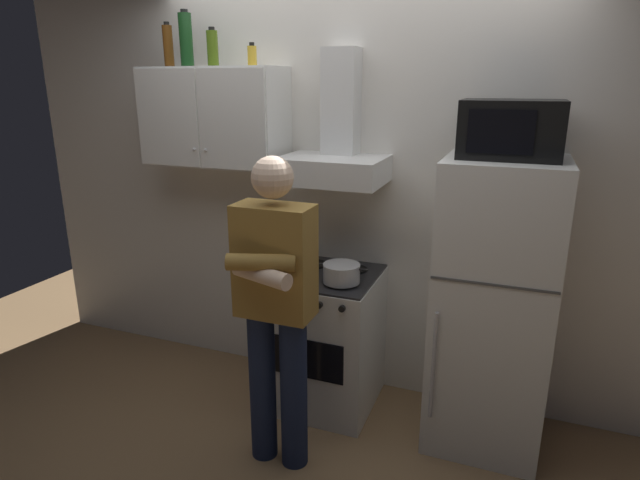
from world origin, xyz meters
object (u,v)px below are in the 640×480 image
(refrigerator, at_px, (493,307))
(microwave, at_px, (511,129))
(upper_cabinet, at_px, (214,117))
(bottle_olive_oil, at_px, (213,48))
(bottle_spice_jar, at_px, (252,55))
(cooking_pot, at_px, (341,273))
(person_standing, at_px, (275,305))
(stove_oven, at_px, (327,339))
(bottle_wine_green, at_px, (186,40))
(range_hood, at_px, (335,148))
(bottle_beer_brown, at_px, (168,46))

(refrigerator, distance_m, microwave, 0.94)
(upper_cabinet, bearing_deg, bottle_olive_oil, -32.39)
(bottle_spice_jar, bearing_deg, cooking_pot, -21.65)
(refrigerator, distance_m, person_standing, 1.17)
(stove_oven, bearing_deg, refrigerator, 0.04)
(bottle_olive_oil, height_order, bottle_spice_jar, bottle_olive_oil)
(upper_cabinet, xyz_separation_m, refrigerator, (1.75, -0.12, -0.95))
(microwave, xyz_separation_m, person_standing, (-1.00, -0.62, -0.84))
(stove_oven, xyz_separation_m, bottle_wine_green, (-0.95, 0.10, 1.77))
(microwave, height_order, bottle_spice_jar, bottle_spice_jar)
(range_hood, xyz_separation_m, bottle_olive_oil, (-0.77, -0.02, 0.56))
(range_hood, distance_m, bottle_beer_brown, 1.23)
(cooking_pot, bearing_deg, microwave, 9.57)
(stove_oven, relative_size, bottle_beer_brown, 3.36)
(cooking_pot, bearing_deg, bottle_wine_green, 168.51)
(upper_cabinet, xyz_separation_m, range_hood, (0.80, 0.00, -0.15))
(microwave, bearing_deg, bottle_olive_oil, 177.00)
(range_hood, height_order, bottle_beer_brown, bottle_beer_brown)
(upper_cabinet, relative_size, bottle_beer_brown, 3.46)
(upper_cabinet, xyz_separation_m, stove_oven, (0.80, -0.13, -1.32))
(cooking_pot, height_order, bottle_olive_oil, bottle_olive_oil)
(upper_cabinet, height_order, range_hood, range_hood)
(refrigerator, bearing_deg, bottle_beer_brown, 177.15)
(bottle_spice_jar, bearing_deg, bottle_wine_green, -174.36)
(microwave, xyz_separation_m, cooking_pot, (-0.82, -0.14, -0.81))
(person_standing, distance_m, cooking_pot, 0.52)
(microwave, distance_m, cooking_pot, 1.16)
(upper_cabinet, bearing_deg, cooking_pot, -14.73)
(person_standing, distance_m, bottle_beer_brown, 1.79)
(stove_oven, xyz_separation_m, bottle_olive_oil, (-0.77, 0.11, 1.72))
(cooking_pot, xyz_separation_m, bottle_beer_brown, (-1.22, 0.22, 1.25))
(cooking_pot, height_order, bottle_wine_green, bottle_wine_green)
(microwave, xyz_separation_m, bottle_spice_jar, (-1.48, 0.12, 0.37))
(stove_oven, distance_m, bottle_olive_oil, 1.89)
(range_hood, bearing_deg, microwave, -6.46)
(person_standing, bearing_deg, bottle_beer_brown, 145.64)
(person_standing, relative_size, bottle_olive_oil, 7.40)
(refrigerator, bearing_deg, microwave, 90.90)
(range_hood, height_order, bottle_olive_oil, bottle_olive_oil)
(stove_oven, relative_size, microwave, 1.82)
(person_standing, relative_size, bottle_spice_jar, 12.39)
(bottle_olive_oil, relative_size, bottle_wine_green, 0.68)
(microwave, xyz_separation_m, bottle_wine_green, (-1.90, 0.08, 0.47))
(bottle_olive_oil, xyz_separation_m, bottle_wine_green, (-0.18, -0.01, 0.05))
(microwave, xyz_separation_m, bottle_olive_oil, (-1.72, 0.09, 0.41))
(upper_cabinet, height_order, stove_oven, upper_cabinet)
(bottle_spice_jar, bearing_deg, microwave, -4.77)
(bottle_spice_jar, bearing_deg, stove_oven, -15.07)
(refrigerator, bearing_deg, bottle_spice_jar, 174.53)
(upper_cabinet, xyz_separation_m, person_standing, (0.75, -0.73, -0.85))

